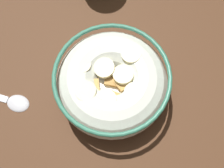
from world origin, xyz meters
The scene contains 3 objects.
ground_plane centered at (0.00, 0.00, -1.00)cm, with size 122.18×122.18×2.00cm, color #472B19.
cereal_bowl centered at (0.01, 0.01, 3.48)cm, with size 16.14×16.14×6.53cm.
spoon centered at (14.73, 7.89, 0.32)cm, with size 14.53×3.36×0.80cm.
Camera 1 is at (-5.01, 11.55, 40.18)cm, focal length 43.71 mm.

